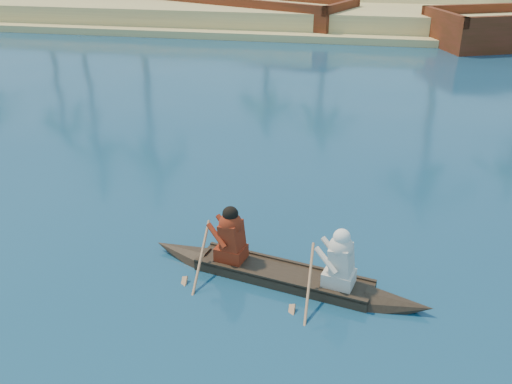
# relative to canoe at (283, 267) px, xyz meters

# --- Properties ---
(canoe) EXTENTS (5.22, 1.82, 1.43)m
(canoe) POSITION_rel_canoe_xyz_m (0.00, 0.00, 0.00)
(canoe) COLOR #30251A
(canoe) RESTS_ON ground
(barge_mid) EXTENTS (12.92, 8.51, 2.05)m
(barge_mid) POSITION_rel_canoe_xyz_m (-5.86, 26.20, 0.44)
(barge_mid) COLOR maroon
(barge_mid) RESTS_ON ground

